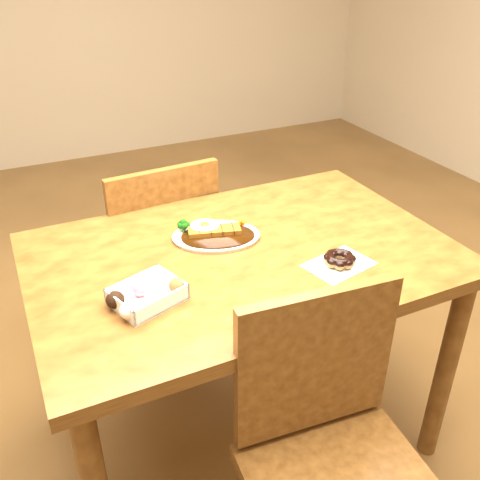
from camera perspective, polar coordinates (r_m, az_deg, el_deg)
name	(u,v)px	position (r m, az deg, el deg)	size (l,w,h in m)	color
ground	(243,431)	(2.03, 0.27, -19.69)	(6.00, 6.00, 0.00)	brown
table	(243,280)	(1.59, 0.32, -4.25)	(1.20, 0.80, 0.75)	#4D290F
chair_far	(157,254)	(2.08, -8.81, -1.45)	(0.45, 0.45, 0.87)	#4D290F
chair_near	(335,459)	(1.37, 10.06, -21.98)	(0.45, 0.45, 0.87)	#4D290F
katsu_curry_plate	(215,234)	(1.61, -2.74, 0.66)	(0.31, 0.26, 0.05)	white
donut_box	(146,295)	(1.34, -9.98, -5.77)	(0.20, 0.17, 0.05)	white
pon_de_ring	(340,259)	(1.49, 10.57, -2.04)	(0.20, 0.16, 0.03)	silver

